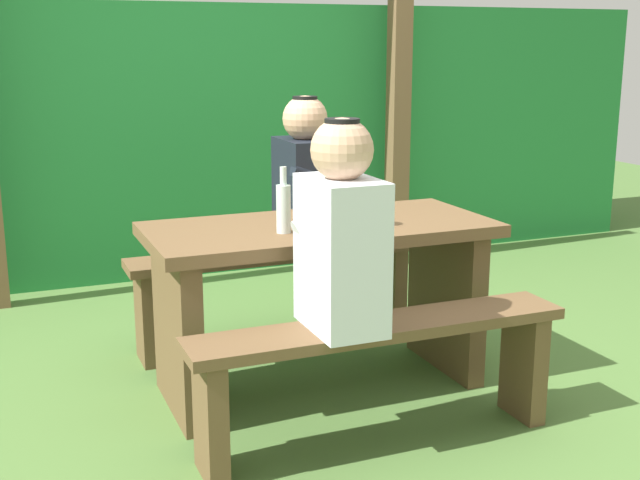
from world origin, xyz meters
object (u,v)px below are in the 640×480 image
bench_near (380,358)px  drinking_glass (376,215)px  bottle_left (284,207)px  picnic_table (320,277)px  person_white_shirt (341,234)px  person_black_coat (306,179)px  bench_far (276,277)px

bench_near → drinking_glass: bearing=66.5°
bottle_left → drinking_glass: bearing=-2.9°
bench_near → bottle_left: 0.69m
picnic_table → drinking_glass: size_ratio=15.67×
person_white_shirt → person_black_coat: same height
person_white_shirt → bottle_left: size_ratio=2.81×
person_black_coat → drinking_glass: size_ratio=8.05×
picnic_table → bench_near: 0.58m
bench_near → person_white_shirt: bearing=178.7°
picnic_table → person_black_coat: 0.66m
bench_far → picnic_table: bearing=-90.0°
picnic_table → bench_near: picnic_table is taller
bench_far → person_white_shirt: (-0.15, -1.12, 0.47)m
drinking_glass → bottle_left: (-0.38, 0.02, 0.06)m
bench_near → drinking_glass: (0.19, 0.44, 0.42)m
bench_near → bench_far: (0.00, 1.12, 0.00)m
bench_near → drinking_glass: size_ratio=15.67×
bench_near → person_black_coat: size_ratio=1.95×
person_white_shirt → bench_near: bearing=-1.3°
person_black_coat → drinking_glass: person_black_coat is taller
bench_near → person_black_coat: 1.22m
bench_far → person_black_coat: (0.15, -0.00, 0.47)m
person_white_shirt → person_black_coat: size_ratio=1.00×
picnic_table → bench_far: bearing=90.0°
person_black_coat → drinking_glass: 0.68m
bench_near → drinking_glass: 0.64m
bench_near → person_black_coat: (0.15, 1.12, 0.47)m
bench_near → bench_far: bearing=90.0°
bench_near → bench_far: same height
drinking_glass → person_white_shirt: bearing=-128.1°
drinking_glass → person_black_coat: bearing=93.2°
bench_near → bottle_left: (-0.19, 0.46, 0.48)m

